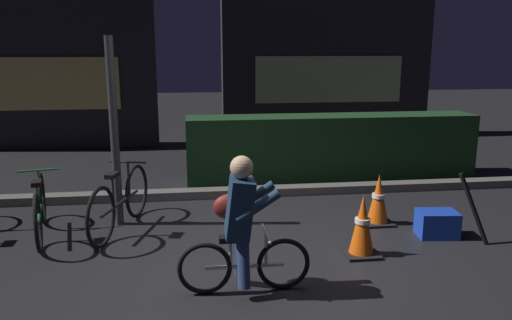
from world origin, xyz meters
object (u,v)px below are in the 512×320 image
parked_bike_left_mid (40,208)px  closed_umbrella (474,209)px  street_post (114,134)px  cyclist (241,224)px  traffic_cone_near (362,226)px  traffic_cone_far (378,200)px  parked_bike_center_left (120,202)px  blue_crate (437,224)px

parked_bike_left_mid → closed_umbrella: 4.89m
street_post → cyclist: street_post is taller
parked_bike_left_mid → traffic_cone_near: 3.63m
street_post → closed_umbrella: size_ratio=2.68×
traffic_cone_far → cyclist: bearing=-140.6°
street_post → parked_bike_center_left: (0.05, -0.23, -0.78)m
traffic_cone_near → cyclist: (-1.33, -0.62, 0.31)m
parked_bike_center_left → closed_umbrella: (3.92, -0.92, 0.05)m
traffic_cone_near → traffic_cone_far: (0.52, 0.90, -0.02)m
traffic_cone_near → blue_crate: traffic_cone_near is taller
closed_umbrella → traffic_cone_far: bearing=-22.7°
parked_bike_left_mid → traffic_cone_near: bearing=-118.8°
parked_bike_center_left → traffic_cone_near: (2.60, -1.07, -0.04)m
traffic_cone_near → closed_umbrella: bearing=6.5°
parked_bike_left_mid → traffic_cone_far: 4.01m
street_post → traffic_cone_far: (3.17, -0.40, -0.83)m
street_post → blue_crate: bearing=-13.7°
cyclist → closed_umbrella: (2.66, 0.77, -0.23)m
street_post → blue_crate: 3.93m
parked_bike_center_left → cyclist: cyclist is taller
cyclist → traffic_cone_far: bearing=39.1°
street_post → traffic_cone_far: bearing=-7.2°
cyclist → traffic_cone_near: bearing=24.8°
cyclist → closed_umbrella: 2.78m
street_post → parked_bike_center_left: 0.82m
parked_bike_left_mid → cyclist: size_ratio=1.26×
parked_bike_center_left → blue_crate: 3.71m
closed_umbrella → street_post: bearing=4.3°
closed_umbrella → parked_bike_center_left: bearing=7.2°
parked_bike_left_mid → blue_crate: 4.58m
street_post → cyclist: bearing=-55.6°
blue_crate → cyclist: bearing=-156.7°
parked_bike_center_left → cyclist: 2.13m
traffic_cone_far → closed_umbrella: closed_umbrella is taller
traffic_cone_far → blue_crate: 0.74m
street_post → cyclist: size_ratio=1.83×
parked_bike_left_mid → parked_bike_center_left: bearing=-98.1°
street_post → traffic_cone_near: bearing=-26.1°
parked_bike_center_left → parked_bike_left_mid: bearing=110.6°
blue_crate → closed_umbrella: bearing=-42.0°
parked_bike_left_mid → blue_crate: size_ratio=3.57×
traffic_cone_far → parked_bike_left_mid: bearing=178.7°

